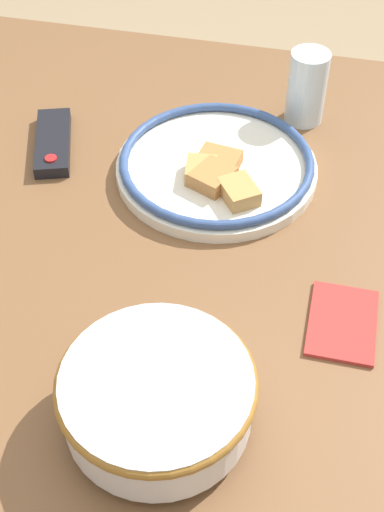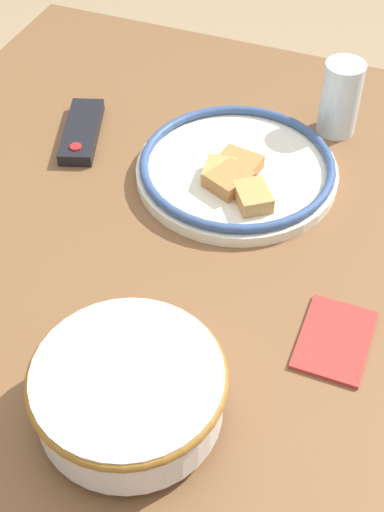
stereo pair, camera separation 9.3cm
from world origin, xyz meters
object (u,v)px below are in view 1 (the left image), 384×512
tv_remote (53,142)px  food_plate (217,166)px  noodle_bowl (157,397)px  drinking_glass (307,87)px

tv_remote → food_plate: bearing=159.5°
noodle_bowl → drinking_glass: drinking_glass is taller
drinking_glass → food_plate: bearing=147.5°
food_plate → drinking_glass: size_ratio=2.52×
food_plate → drinking_glass: (0.18, -0.11, 0.05)m
tv_remote → drinking_glass: (0.17, -0.39, 0.05)m
food_plate → tv_remote: bearing=88.3°
noodle_bowl → drinking_glass: (0.62, -0.09, 0.01)m
noodle_bowl → food_plate: 0.45m
food_plate → tv_remote: 0.27m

